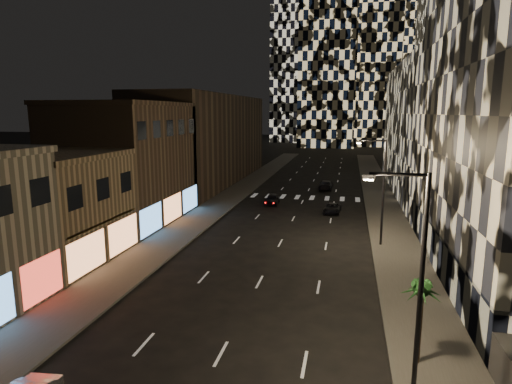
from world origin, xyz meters
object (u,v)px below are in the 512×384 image
at_px(car_dark_rightlane, 332,208).
at_px(palm_tree, 421,295).
at_px(streetlight_near, 416,268).
at_px(streetlight_far, 381,185).
at_px(car_dark_midlane, 272,199).
at_px(car_dark_oncoming, 326,185).

bearing_deg(car_dark_rightlane, palm_tree, -77.06).
xyz_separation_m(streetlight_near, streetlight_far, (0.00, 20.00, 0.00)).
xyz_separation_m(car_dark_midlane, car_dark_rightlane, (7.50, -3.04, -0.14)).
xyz_separation_m(car_dark_oncoming, car_dark_rightlane, (1.51, -15.11, -0.15)).
bearing_deg(car_dark_midlane, streetlight_near, -73.36).
xyz_separation_m(streetlight_near, palm_tree, (0.65, 2.05, -1.96)).
distance_m(car_dark_oncoming, palm_tree, 45.20).
distance_m(streetlight_far, car_dark_midlane, 19.40).
height_order(car_dark_oncoming, car_dark_rightlane, car_dark_oncoming).
bearing_deg(streetlight_near, car_dark_rightlane, 97.85).
height_order(streetlight_far, car_dark_oncoming, streetlight_far).
xyz_separation_m(streetlight_far, car_dark_rightlane, (-4.35, 11.58, -4.82)).
bearing_deg(streetlight_near, palm_tree, 72.53).
height_order(streetlight_far, palm_tree, streetlight_far).
bearing_deg(streetlight_far, car_dark_oncoming, 102.39).
height_order(car_dark_oncoming, palm_tree, palm_tree).
distance_m(car_dark_midlane, palm_tree, 35.00).
distance_m(streetlight_far, palm_tree, 18.07).
relative_size(streetlight_far, palm_tree, 2.29).
bearing_deg(car_dark_rightlane, streetlight_far, -66.06).
distance_m(streetlight_near, car_dark_rightlane, 32.24).
height_order(car_dark_midlane, car_dark_oncoming, car_dark_oncoming).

